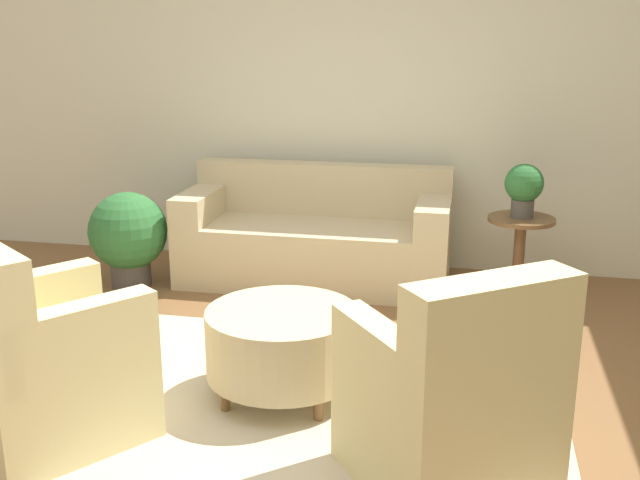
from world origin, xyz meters
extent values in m
plane|color=brown|center=(0.00, 0.00, 0.00)|extent=(16.00, 16.00, 0.00)
cube|color=beige|center=(0.00, 2.60, 1.40)|extent=(9.09, 0.12, 2.80)
cube|color=beige|center=(0.00, 0.00, 0.01)|extent=(3.04, 2.08, 0.01)
cube|color=#C6B289|center=(-0.18, 1.97, 0.24)|extent=(2.05, 0.85, 0.47)
cube|color=#C6B289|center=(-0.18, 2.29, 0.68)|extent=(2.05, 0.20, 0.41)
cube|color=#C6B289|center=(-1.09, 1.95, 0.59)|extent=(0.24, 0.81, 0.22)
cube|color=#C6B289|center=(0.72, 1.95, 0.59)|extent=(0.24, 0.81, 0.22)
cube|color=brown|center=(-0.18, 1.58, 0.03)|extent=(1.84, 0.05, 0.06)
cube|color=beige|center=(-0.92, -0.53, 0.22)|extent=(1.02, 1.03, 0.41)
cube|color=beige|center=(-0.68, -0.69, 0.59)|extent=(0.54, 0.66, 0.32)
cube|color=beige|center=(-1.14, -0.34, 0.59)|extent=(0.54, 0.66, 0.32)
cube|color=brown|center=(-0.71, -0.25, 0.04)|extent=(0.55, 0.42, 0.06)
cube|color=beige|center=(0.92, -0.53, 0.22)|extent=(1.02, 1.03, 0.41)
cube|color=beige|center=(1.08, -0.76, 0.72)|extent=(0.70, 0.59, 0.59)
cube|color=beige|center=(1.14, -0.34, 0.59)|extent=(0.54, 0.66, 0.32)
cube|color=beige|center=(0.68, -0.69, 0.59)|extent=(0.54, 0.66, 0.32)
cube|color=brown|center=(0.71, -0.25, 0.04)|extent=(0.55, 0.42, 0.06)
cylinder|color=#C6B289|center=(0.04, 0.10, 0.31)|extent=(0.81, 0.81, 0.35)
cylinder|color=brown|center=(-0.20, -0.15, 0.07)|extent=(0.05, 0.05, 0.12)
cylinder|color=brown|center=(0.28, -0.15, 0.07)|extent=(0.05, 0.05, 0.12)
cylinder|color=brown|center=(-0.20, 0.34, 0.07)|extent=(0.05, 0.05, 0.12)
cylinder|color=brown|center=(0.28, 0.34, 0.07)|extent=(0.05, 0.05, 0.12)
cylinder|color=brown|center=(1.34, 1.87, 0.60)|extent=(0.47, 0.47, 0.03)
cylinder|color=brown|center=(1.34, 1.87, 0.29)|extent=(0.08, 0.08, 0.59)
cylinder|color=brown|center=(1.34, 1.87, 0.01)|extent=(0.26, 0.26, 0.03)
cylinder|color=#4C4742|center=(1.34, 1.87, 0.69)|extent=(0.16, 0.16, 0.13)
sphere|color=#2D6B33|center=(1.34, 1.87, 0.87)|extent=(0.27, 0.27, 0.27)
cylinder|color=#4C4742|center=(-1.55, 1.59, 0.09)|extent=(0.30, 0.30, 0.18)
sphere|color=#2D6B33|center=(-1.55, 1.59, 0.44)|extent=(0.59, 0.59, 0.59)
camera|label=1|loc=(0.98, -3.46, 1.91)|focal=42.00mm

